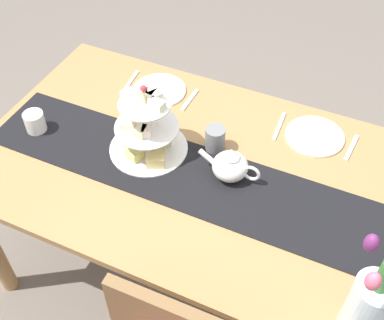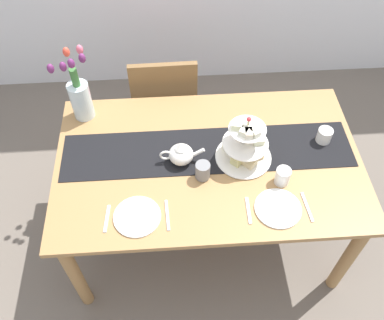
{
  "view_description": "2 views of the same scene",
  "coord_description": "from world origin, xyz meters",
  "px_view_note": "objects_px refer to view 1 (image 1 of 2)",
  "views": [
    {
      "loc": [
        -0.51,
        1.14,
        2.11
      ],
      "look_at": [
        0.0,
        0.0,
        0.78
      ],
      "focal_mm": 46.14,
      "sensor_mm": 36.0,
      "label": 1
    },
    {
      "loc": [
        -0.18,
        -1.38,
        2.51
      ],
      "look_at": [
        -0.09,
        -0.02,
        0.78
      ],
      "focal_mm": 39.24,
      "sensor_mm": 36.0,
      "label": 2
    }
  ],
  "objects_px": {
    "teapot": "(230,165)",
    "tulip_vase": "(371,301)",
    "knife_right": "(130,82)",
    "fork_right": "(190,100)",
    "knife_left": "(279,126)",
    "dining_table": "(193,181)",
    "mug_white_text": "(130,102)",
    "mug_grey": "(215,139)",
    "dinner_plate_right": "(159,90)",
    "cream_jug": "(35,122)",
    "dinner_plate_left": "(315,136)",
    "tiered_cake_stand": "(147,132)",
    "fork_left": "(352,147)"
  },
  "relations": [
    {
      "from": "teapot",
      "to": "tulip_vase",
      "type": "bearing_deg",
      "value": 144.89
    },
    {
      "from": "knife_right",
      "to": "fork_right",
      "type": "bearing_deg",
      "value": 180.0
    },
    {
      "from": "fork_right",
      "to": "knife_left",
      "type": "bearing_deg",
      "value": 180.0
    },
    {
      "from": "dining_table",
      "to": "mug_white_text",
      "type": "height_order",
      "value": "mug_white_text"
    },
    {
      "from": "knife_left",
      "to": "mug_white_text",
      "type": "distance_m",
      "value": 0.61
    },
    {
      "from": "fork_right",
      "to": "mug_grey",
      "type": "xyz_separation_m",
      "value": [
        -0.21,
        0.22,
        0.05
      ]
    },
    {
      "from": "teapot",
      "to": "dinner_plate_right",
      "type": "relative_size",
      "value": 1.04
    },
    {
      "from": "cream_jug",
      "to": "dinner_plate_left",
      "type": "xyz_separation_m",
      "value": [
        -1.02,
        -0.42,
        -0.04
      ]
    },
    {
      "from": "teapot",
      "to": "dinner_plate_left",
      "type": "bearing_deg",
      "value": -124.73
    },
    {
      "from": "dinner_plate_left",
      "to": "knife_right",
      "type": "height_order",
      "value": "dinner_plate_left"
    },
    {
      "from": "tulip_vase",
      "to": "dinner_plate_left",
      "type": "xyz_separation_m",
      "value": [
        0.31,
        -0.71,
        -0.15
      ]
    },
    {
      "from": "mug_grey",
      "to": "fork_right",
      "type": "bearing_deg",
      "value": -46.73
    },
    {
      "from": "dinner_plate_left",
      "to": "knife_right",
      "type": "relative_size",
      "value": 1.35
    },
    {
      "from": "dining_table",
      "to": "tiered_cake_stand",
      "type": "bearing_deg",
      "value": 0.9
    },
    {
      "from": "dinner_plate_left",
      "to": "knife_left",
      "type": "relative_size",
      "value": 1.35
    },
    {
      "from": "dining_table",
      "to": "teapot",
      "type": "height_order",
      "value": "teapot"
    },
    {
      "from": "teapot",
      "to": "tulip_vase",
      "type": "relative_size",
      "value": 0.55
    },
    {
      "from": "dinner_plate_right",
      "to": "knife_right",
      "type": "xyz_separation_m",
      "value": [
        0.15,
        0.0,
        -0.0
      ]
    },
    {
      "from": "teapot",
      "to": "fork_right",
      "type": "bearing_deg",
      "value": -46.66
    },
    {
      "from": "dinner_plate_left",
      "to": "knife_right",
      "type": "distance_m",
      "value": 0.83
    },
    {
      "from": "tulip_vase",
      "to": "fork_left",
      "type": "xyz_separation_m",
      "value": [
        0.17,
        -0.71,
        -0.15
      ]
    },
    {
      "from": "dining_table",
      "to": "tulip_vase",
      "type": "xyz_separation_m",
      "value": [
        -0.69,
        0.38,
        0.25
      ]
    },
    {
      "from": "dining_table",
      "to": "knife_left",
      "type": "distance_m",
      "value": 0.42
    },
    {
      "from": "teapot",
      "to": "knife_right",
      "type": "distance_m",
      "value": 0.69
    },
    {
      "from": "dinner_plate_right",
      "to": "knife_right",
      "type": "relative_size",
      "value": 1.35
    },
    {
      "from": "dinner_plate_left",
      "to": "knife_left",
      "type": "height_order",
      "value": "dinner_plate_left"
    },
    {
      "from": "dining_table",
      "to": "teapot",
      "type": "xyz_separation_m",
      "value": [
        -0.15,
        0.0,
        0.16
      ]
    },
    {
      "from": "tulip_vase",
      "to": "dinner_plate_right",
      "type": "bearing_deg",
      "value": -35.46
    },
    {
      "from": "dinner_plate_left",
      "to": "knife_left",
      "type": "xyz_separation_m",
      "value": [
        0.14,
        0.0,
        -0.0
      ]
    },
    {
      "from": "dining_table",
      "to": "cream_jug",
      "type": "distance_m",
      "value": 0.66
    },
    {
      "from": "fork_right",
      "to": "knife_right",
      "type": "xyz_separation_m",
      "value": [
        0.29,
        0.0,
        0.0
      ]
    },
    {
      "from": "tiered_cake_stand",
      "to": "fork_left",
      "type": "xyz_separation_m",
      "value": [
        -0.71,
        -0.33,
        -0.09
      ]
    },
    {
      "from": "fork_left",
      "to": "mug_white_text",
      "type": "xyz_separation_m",
      "value": [
        0.88,
        0.16,
        0.04
      ]
    },
    {
      "from": "cream_jug",
      "to": "knife_right",
      "type": "xyz_separation_m",
      "value": [
        -0.19,
        -0.42,
        -0.04
      ]
    },
    {
      "from": "mug_grey",
      "to": "mug_white_text",
      "type": "height_order",
      "value": "mug_grey"
    },
    {
      "from": "dining_table",
      "to": "knife_right",
      "type": "relative_size",
      "value": 9.62
    },
    {
      "from": "fork_right",
      "to": "knife_right",
      "type": "distance_m",
      "value": 0.29
    },
    {
      "from": "tiered_cake_stand",
      "to": "dinner_plate_left",
      "type": "height_order",
      "value": "tiered_cake_stand"
    },
    {
      "from": "tiered_cake_stand",
      "to": "knife_right",
      "type": "height_order",
      "value": "tiered_cake_stand"
    },
    {
      "from": "mug_grey",
      "to": "mug_white_text",
      "type": "relative_size",
      "value": 1.0
    },
    {
      "from": "teapot",
      "to": "knife_left",
      "type": "distance_m",
      "value": 0.35
    },
    {
      "from": "dinner_plate_right",
      "to": "teapot",
      "type": "bearing_deg",
      "value": 144.14
    },
    {
      "from": "cream_jug",
      "to": "mug_grey",
      "type": "xyz_separation_m",
      "value": [
        -0.68,
        -0.2,
        0.01
      ]
    },
    {
      "from": "knife_left",
      "to": "dinner_plate_right",
      "type": "xyz_separation_m",
      "value": [
        0.54,
        0.0,
        0.0
      ]
    },
    {
      "from": "cream_jug",
      "to": "knife_left",
      "type": "relative_size",
      "value": 0.5
    },
    {
      "from": "knife_left",
      "to": "mug_white_text",
      "type": "relative_size",
      "value": 1.79
    },
    {
      "from": "tulip_vase",
      "to": "knife_right",
      "type": "bearing_deg",
      "value": -31.87
    },
    {
      "from": "tiered_cake_stand",
      "to": "fork_right",
      "type": "distance_m",
      "value": 0.35
    },
    {
      "from": "dinner_plate_left",
      "to": "dinner_plate_right",
      "type": "height_order",
      "value": "same"
    },
    {
      "from": "fork_right",
      "to": "dining_table",
      "type": "bearing_deg",
      "value": 116.42
    }
  ]
}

